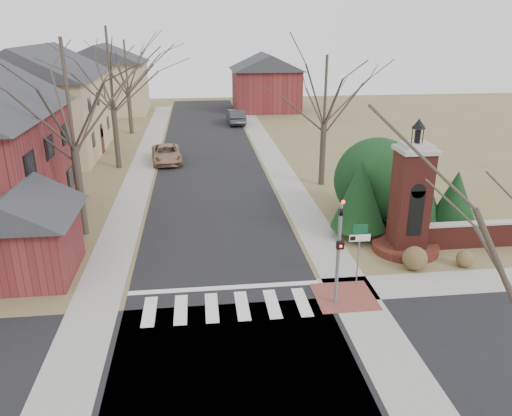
{
  "coord_description": "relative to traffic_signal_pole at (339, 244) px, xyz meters",
  "views": [
    {
      "loc": [
        -0.87,
        -16.22,
        10.45
      ],
      "look_at": [
        1.76,
        6.0,
        2.16
      ],
      "focal_mm": 35.0,
      "sensor_mm": 36.0,
      "label": 1
    }
  ],
  "objects": [
    {
      "name": "sidewalk_right_main",
      "position": [
        0.9,
        21.43,
        -2.58
      ],
      "size": [
        2.0,
        60.0,
        0.02
      ],
      "primitive_type": "cube",
      "color": "gray",
      "rests_on": "ground"
    },
    {
      "name": "sign_post",
      "position": [
        1.29,
        1.41,
        -0.64
      ],
      "size": [
        0.9,
        0.07,
        2.75
      ],
      "color": "slate",
      "rests_on": "ground"
    },
    {
      "name": "bare_tree_2",
      "position": [
        -11.8,
        34.43,
        4.44
      ],
      "size": [
        7.35,
        7.35,
        10.19
      ],
      "color": "#473D33",
      "rests_on": "ground"
    },
    {
      "name": "traffic_signal_pole",
      "position": [
        0.0,
        0.0,
        0.0
      ],
      "size": [
        0.28,
        0.41,
        4.5
      ],
      "color": "slate",
      "rests_on": "ground"
    },
    {
      "name": "brick_garden_wall",
      "position": [
        9.2,
        4.43,
        -1.93
      ],
      "size": [
        7.5,
        0.5,
        1.3
      ],
      "color": "maroon",
      "rests_on": "ground"
    },
    {
      "name": "brick_gate_monument",
      "position": [
        4.7,
        4.42,
        -0.42
      ],
      "size": [
        3.2,
        3.2,
        6.47
      ],
      "color": "maroon",
      "rests_on": "ground"
    },
    {
      "name": "garage_left",
      "position": [
        -12.82,
        3.92,
        -0.35
      ],
      "size": [
        4.8,
        4.8,
        4.29
      ],
      "color": "maroon",
      "rests_on": "ground"
    },
    {
      "name": "stop_bar",
      "position": [
        -4.3,
        1.73,
        -2.58
      ],
      "size": [
        8.0,
        0.35,
        0.02
      ],
      "primitive_type": "cube",
      "color": "silver",
      "rests_on": "ground"
    },
    {
      "name": "house_distant_right",
      "position": [
        3.69,
        47.42,
        1.06
      ],
      "size": [
        8.8,
        8.8,
        7.3
      ],
      "color": "maroon",
      "rests_on": "ground"
    },
    {
      "name": "evergreen_mid",
      "position": [
        6.2,
        7.63,
        0.01
      ],
      "size": [
        3.4,
        3.4,
        4.7
      ],
      "color": "#473D33",
      "rests_on": "ground"
    },
    {
      "name": "main_street",
      "position": [
        -4.3,
        21.43,
        -2.58
      ],
      "size": [
        8.0,
        70.0,
        0.01
      ],
      "primitive_type": "cube",
      "color": "black",
      "rests_on": "ground"
    },
    {
      "name": "cross_street",
      "position": [
        -4.3,
        -3.57,
        -2.58
      ],
      "size": [
        120.0,
        8.0,
        0.01
      ],
      "primitive_type": "cube",
      "color": "black",
      "rests_on": "ground"
    },
    {
      "name": "bare_tree_3",
      "position": [
        3.2,
        15.43,
        4.1
      ],
      "size": [
        7.0,
        7.0,
        9.7
      ],
      "color": "#473D33",
      "rests_on": "ground"
    },
    {
      "name": "evergreen_mass",
      "position": [
        4.7,
        8.93,
        -0.19
      ],
      "size": [
        4.8,
        4.8,
        4.8
      ],
      "primitive_type": "sphere",
      "color": "black",
      "rests_on": "ground"
    },
    {
      "name": "sidewalk_left",
      "position": [
        -9.5,
        21.43,
        -2.58
      ],
      "size": [
        2.0,
        60.0,
        0.02
      ],
      "primitive_type": "cube",
      "color": "gray",
      "rests_on": "ground"
    },
    {
      "name": "evergreen_near",
      "position": [
        2.9,
        6.43,
        -0.29
      ],
      "size": [
        2.8,
        2.8,
        4.1
      ],
      "color": "#473D33",
      "rests_on": "ground"
    },
    {
      "name": "house_stucco_left",
      "position": [
        -17.8,
        26.42,
        2.01
      ],
      "size": [
        9.8,
        12.8,
        9.28
      ],
      "color": "tan",
      "rests_on": "ground"
    },
    {
      "name": "crosswalk_zone",
      "position": [
        -4.3,
        0.23,
        -2.58
      ],
      "size": [
        8.0,
        2.2,
        0.02
      ],
      "primitive_type": "cube",
      "color": "silver",
      "rests_on": "ground"
    },
    {
      "name": "curb_apron",
      "position": [
        0.5,
        0.43,
        -2.57
      ],
      "size": [
        2.4,
        2.4,
        0.02
      ],
      "primitive_type": "cube",
      "color": "brown",
      "rests_on": "ground"
    },
    {
      "name": "pickup_truck",
      "position": [
        -7.7,
        22.58,
        -1.91
      ],
      "size": [
        2.72,
        5.07,
        1.35
      ],
      "primitive_type": "imported",
      "rotation": [
        0.0,
        0.0,
        0.1
      ],
      "color": "#9E7656",
      "rests_on": "ground"
    },
    {
      "name": "bare_tree_0",
      "position": [
        -11.3,
        8.43,
        5.11
      ],
      "size": [
        8.05,
        8.05,
        11.15
      ],
      "color": "#473D33",
      "rests_on": "ground"
    },
    {
      "name": "house_distant_left",
      "position": [
        -16.31,
        47.42,
        1.66
      ],
      "size": [
        10.8,
        8.8,
        8.53
      ],
      "color": "tan",
      "rests_on": "ground"
    },
    {
      "name": "ground",
      "position": [
        -4.3,
        -0.57,
        -2.59
      ],
      "size": [
        120.0,
        120.0,
        0.0
      ],
      "primitive_type": "plane",
      "color": "brown",
      "rests_on": "ground"
    },
    {
      "name": "distant_car",
      "position": [
        -0.9,
        38.14,
        -1.77
      ],
      "size": [
        1.94,
        5.01,
        1.63
      ],
      "primitive_type": "imported",
      "rotation": [
        0.0,
        0.0,
        3.19
      ],
      "color": "#33353B",
      "rests_on": "ground"
    },
    {
      "name": "evergreen_far",
      "position": [
        8.2,
        6.63,
        -0.69
      ],
      "size": [
        2.4,
        2.4,
        3.3
      ],
      "color": "#473D33",
      "rests_on": "ground"
    },
    {
      "name": "bare_tree_1",
      "position": [
        -11.3,
        21.43,
        5.44
      ],
      "size": [
        8.4,
        8.4,
        11.64
      ],
      "color": "#473D33",
      "rests_on": "ground"
    },
    {
      "name": "dry_shrub_right",
      "position": [
        6.7,
        2.43,
        -2.2
      ],
      "size": [
        0.78,
        0.78,
        0.78
      ],
      "primitive_type": "sphere",
      "color": "brown",
      "rests_on": "ground"
    },
    {
      "name": "dry_shrub_left",
      "position": [
        4.3,
        2.43,
        -2.04
      ],
      "size": [
        1.1,
        1.1,
        1.1
      ],
      "primitive_type": "sphere",
      "color": "brown",
      "rests_on": "ground"
    }
  ]
}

